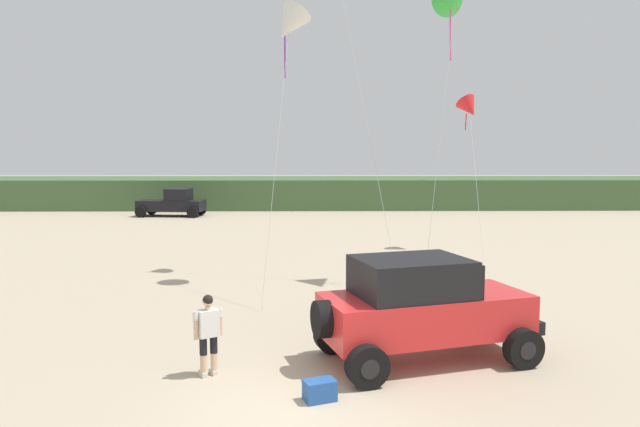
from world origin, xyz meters
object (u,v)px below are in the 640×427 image
kite_red_delta (469,108)px  kite_pink_ribbon (289,25)px  distant_pickup (173,203)px  cooler_box (320,390)px  jeep (422,306)px  person_watching (208,331)px

kite_red_delta → kite_pink_ribbon: kite_pink_ribbon is taller
distant_pickup → kite_red_delta: kite_red_delta is taller
cooler_box → kite_red_delta: (7.09, 16.75, 6.33)m
jeep → kite_red_delta: 16.39m
kite_red_delta → jeep: bearing=-108.2°
jeep → cooler_box: bearing=-137.9°
cooler_box → kite_pink_ribbon: size_ratio=0.06×
jeep → kite_pink_ribbon: 11.00m
distant_pickup → kite_red_delta: 23.23m
person_watching → kite_pink_ribbon: bearing=80.8°
jeep → kite_red_delta: size_ratio=0.70×
jeep → cooler_box: jeep is taller
jeep → kite_red_delta: (4.85, 14.73, 5.32)m
jeep → kite_pink_ribbon: (-3.10, 7.46, 7.45)m
jeep → kite_pink_ribbon: size_ratio=0.53×
kite_red_delta → distant_pickup: bearing=139.4°
person_watching → kite_pink_ribbon: size_ratio=0.18×
person_watching → distant_pickup: distant_pickup is taller
distant_pickup → cooler_box: bearing=-72.3°
jeep → kite_red_delta: bearing=71.8°
jeep → person_watching: size_ratio=3.01×
jeep → person_watching: bearing=-169.7°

